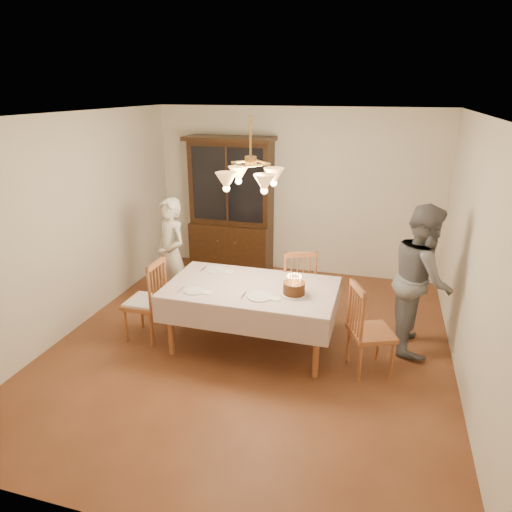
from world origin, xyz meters
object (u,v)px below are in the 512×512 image
(elderly_woman, at_px, (172,255))
(birthday_cake, at_px, (294,289))
(dining_table, at_px, (251,292))
(china_hutch, at_px, (231,208))
(chair_far_side, at_px, (297,289))

(elderly_woman, height_order, birthday_cake, elderly_woman)
(dining_table, distance_m, china_hutch, 2.49)
(china_hutch, bearing_deg, elderly_woman, -101.03)
(chair_far_side, height_order, birthday_cake, chair_far_side)
(chair_far_side, distance_m, elderly_woman, 1.72)
(china_hutch, distance_m, elderly_woman, 1.63)
(chair_far_side, bearing_deg, birthday_cake, -81.72)
(dining_table, height_order, chair_far_side, chair_far_side)
(elderly_woman, bearing_deg, chair_far_side, 36.83)
(dining_table, bearing_deg, elderly_woman, 152.52)
(china_hutch, distance_m, birthday_cake, 2.79)
(dining_table, xyz_separation_m, china_hutch, (-1.00, 2.25, 0.36))
(china_hutch, bearing_deg, dining_table, -66.11)
(chair_far_side, distance_m, birthday_cake, 0.94)
(birthday_cake, bearing_deg, elderly_woman, 157.14)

